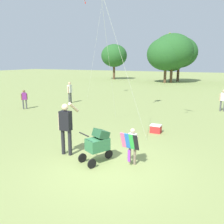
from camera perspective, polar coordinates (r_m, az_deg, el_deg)
ground_plane at (r=6.96m, az=-1.33°, el=-13.19°), size 120.00×120.00×0.00m
treeline_distant at (r=34.17m, az=17.52°, el=13.14°), size 29.10×7.55×6.54m
child_with_butterfly_kite at (r=6.92m, az=4.88°, el=-7.52°), size 0.57×0.39×1.09m
person_adult_flyer at (r=7.63m, az=-11.12°, el=-2.97°), size 0.55×0.53×1.76m
stroller at (r=7.08m, az=-3.39°, el=-7.43°), size 0.82×1.10×1.03m
person_sitting_far at (r=17.15m, az=-10.20°, el=5.11°), size 0.22×0.49×1.51m
person_kid_running at (r=15.57m, az=25.34°, el=2.94°), size 0.42×0.18×1.31m
person_back_turned at (r=15.76m, az=-20.48°, el=3.25°), size 0.28×0.33×1.21m
cooler_box at (r=10.16m, az=10.55°, el=-3.99°), size 0.45×0.33×0.35m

